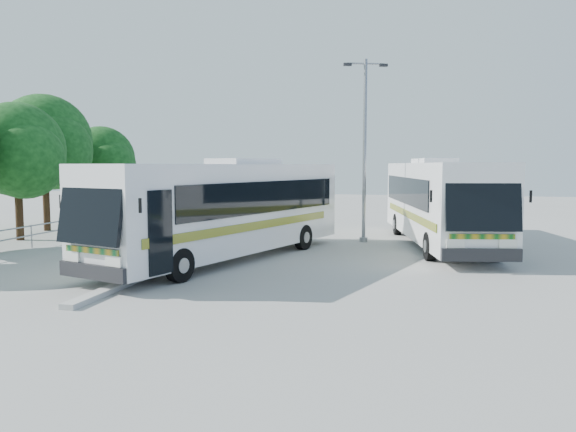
% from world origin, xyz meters
% --- Properties ---
extents(ground, '(100.00, 100.00, 0.00)m').
position_xyz_m(ground, '(0.00, 0.00, 0.00)').
color(ground, '#9C9C97').
rests_on(ground, ground).
extents(kerb_divider, '(0.40, 16.00, 0.15)m').
position_xyz_m(kerb_divider, '(-2.30, 2.00, 0.07)').
color(kerb_divider, '#B2B2AD').
rests_on(kerb_divider, ground).
extents(railing, '(0.06, 22.00, 1.00)m').
position_xyz_m(railing, '(-10.00, 4.00, 0.74)').
color(railing, gray).
rests_on(railing, ground).
extents(tree_far_c, '(4.97, 4.69, 6.49)m').
position_xyz_m(tree_far_c, '(-12.12, 5.10, 4.26)').
color(tree_far_c, '#382314').
rests_on(tree_far_c, ground).
extents(tree_far_d, '(5.62, 5.30, 7.33)m').
position_xyz_m(tree_far_d, '(-13.31, 8.80, 4.82)').
color(tree_far_d, '#382314').
rests_on(tree_far_d, ground).
extents(tree_far_e, '(4.54, 4.28, 5.92)m').
position_xyz_m(tree_far_e, '(-12.63, 13.30, 3.89)').
color(tree_far_e, '#382314').
rests_on(tree_far_e, ground).
extents(coach_main, '(6.47, 13.08, 3.59)m').
position_xyz_m(coach_main, '(-0.77, 1.97, 1.97)').
color(coach_main, silver).
rests_on(coach_main, ground).
extents(coach_adjacent, '(4.90, 13.38, 3.64)m').
position_xyz_m(coach_adjacent, '(7.09, 7.65, 2.00)').
color(coach_adjacent, white).
rests_on(coach_adjacent, ground).
extents(lamppost, '(1.98, 0.85, 8.33)m').
position_xyz_m(lamppost, '(3.78, 8.03, 4.60)').
color(lamppost, gray).
rests_on(lamppost, ground).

